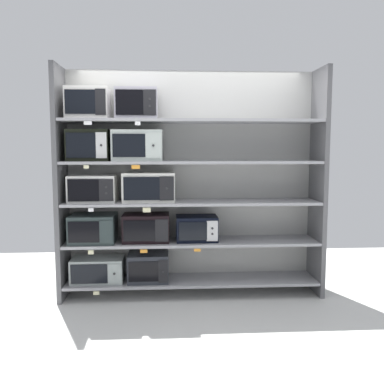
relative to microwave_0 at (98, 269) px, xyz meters
The scene contains 30 objects.
ground 1.48m from the microwave_0, 43.62° to the right, with size 6.78×6.00×0.02m, color silver.
back_panel 1.44m from the microwave_0, 14.27° to the left, with size 2.98×0.04×2.51m, color #B2B2AD.
upright_left 1.02m from the microwave_0, behind, with size 0.05×0.48×2.51m, color #5B5B5E.
upright_right 2.64m from the microwave_0, ahead, with size 0.05×0.48×2.51m, color #5B5B5E.
shelf_0 1.06m from the microwave_0, ahead, with size 2.78×0.48×0.03m, color #99999E.
microwave_0 is the anchor object (origin of this frame).
microwave_1 0.56m from the microwave_0, ahead, with size 0.45×0.40×0.31m.
price_tag_0 0.31m from the microwave_0, 85.82° to the right, with size 0.06×0.00×0.04m, color beige.
shelf_1 1.09m from the microwave_0, ahead, with size 2.78×0.48×0.03m, color #99999E.
microwave_2 0.47m from the microwave_0, behind, with size 0.49×0.43×0.30m.
microwave_3 0.71m from the microwave_0, ahead, with size 0.50×0.35×0.30m.
microwave_4 1.19m from the microwave_0, ahead, with size 0.45×0.34×0.28m.
price_tag_1 0.35m from the microwave_0, 96.78° to the right, with size 0.06×0.00×0.04m, color beige.
price_tag_2 0.63m from the microwave_0, 24.78° to the right, with size 0.08×0.00×0.04m, color orange.
price_tag_3 1.14m from the microwave_0, 12.50° to the right, with size 0.07×0.00×0.03m, color orange.
shelf_2 1.28m from the microwave_0, ahead, with size 2.78×0.48×0.03m, color #99999E.
microwave_5 0.90m from the microwave_0, behind, with size 0.50×0.36×0.29m.
microwave_6 1.08m from the microwave_0, ahead, with size 0.56×0.38×0.32m.
price_tag_4 0.74m from the microwave_0, 93.76° to the right, with size 0.05×0.00×0.04m, color white.
price_tag_5 0.93m from the microwave_0, 23.37° to the right, with size 0.08×0.00×0.05m, color beige.
shelf_3 1.58m from the microwave_0, ahead, with size 2.78×0.48×0.03m, color #99999E.
microwave_7 1.37m from the microwave_0, behind, with size 0.44×0.36×0.33m.
microwave_8 1.44m from the microwave_0, ahead, with size 0.53×0.41×0.33m.
price_tag_6 1.17m from the microwave_0, 102.40° to the right, with size 0.05×0.00×0.04m, color beige.
price_tag_7 1.25m from the microwave_0, 28.16° to the right, with size 0.09×0.00×0.04m, color orange.
shelf_4 1.94m from the microwave_0, ahead, with size 2.78×0.48×0.03m, color #99999E.
microwave_9 1.81m from the microwave_0, behind, with size 0.44×0.34×0.33m.
microwave_10 1.86m from the microwave_0, ahead, with size 0.44×0.37×0.32m.
price_tag_8 1.61m from the microwave_0, 95.84° to the right, with size 0.08×0.00×0.04m, color white.
price_tag_9 1.68m from the microwave_0, 26.82° to the right, with size 0.06×0.00×0.04m, color white.
Camera 1 is at (-0.27, -4.54, 1.64)m, focal length 38.86 mm.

